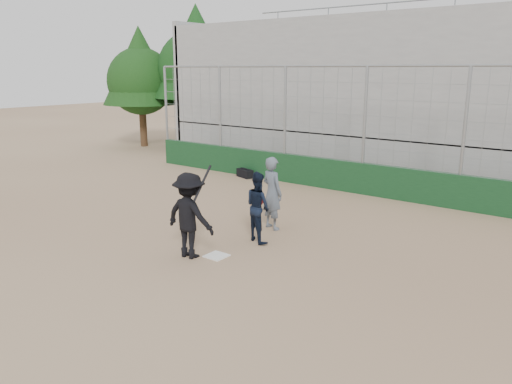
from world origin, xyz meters
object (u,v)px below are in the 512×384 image
Objects in this scene: catcher_crouched at (258,218)px; umpire at (272,197)px; equipment_bag at (245,173)px; batter_at_plate at (190,215)px.

umpire is (-0.29, 0.97, 0.27)m from catcher_crouched.
catcher_crouched is 1.47× the size of equipment_bag.
batter_at_plate reaches higher than equipment_bag.
batter_at_plate is at bearing -108.09° from catcher_crouched.
equipment_bag is at bearing 130.98° from catcher_crouched.
batter_at_plate is 8.13m from equipment_bag.
catcher_crouched is at bearing -49.02° from equipment_bag.
umpire is (0.25, 2.64, -0.09)m from batter_at_plate.
catcher_crouched is at bearing 71.91° from batter_at_plate.
equipment_bag is (-4.09, 6.99, -0.76)m from batter_at_plate.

